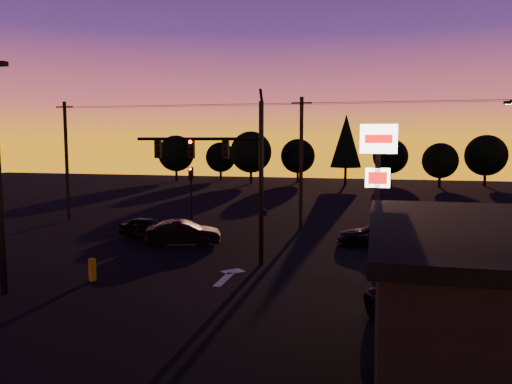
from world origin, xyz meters
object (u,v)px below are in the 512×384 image
(secondary_signal, at_px, (191,189))
(suv_parked, at_px, (431,313))
(car_right, at_px, (380,234))
(pylon_sign, at_px, (378,170))
(bollard, at_px, (92,270))
(traffic_signal_mast, at_px, (230,165))
(car_mid, at_px, (184,233))
(car_left, at_px, (148,228))

(secondary_signal, relative_size, suv_parked, 0.89)
(car_right, height_order, suv_parked, car_right)
(pylon_sign, relative_size, bollard, 6.98)
(traffic_signal_mast, xyz_separation_m, bollard, (-4.99, -4.47, -4.45))
(pylon_sign, relative_size, suv_parked, 1.39)
(secondary_signal, relative_size, car_mid, 1.01)
(bollard, xyz_separation_m, car_left, (-1.90, 9.45, 0.15))
(traffic_signal_mast, bearing_deg, bollard, -138.17)
(traffic_signal_mast, relative_size, suv_parked, 1.75)
(car_left, bearing_deg, car_mid, -108.26)
(traffic_signal_mast, distance_m, suv_parked, 12.24)
(secondary_signal, xyz_separation_m, bollard, (-0.09, -11.96, -2.37))
(pylon_sign, distance_m, car_mid, 13.19)
(bollard, bearing_deg, car_right, 39.49)
(secondary_signal, bearing_deg, suv_parked, -47.15)
(car_mid, distance_m, suv_parked, 16.70)
(secondary_signal, height_order, suv_parked, secondary_signal)
(pylon_sign, bearing_deg, suv_parked, -70.15)
(secondary_signal, distance_m, car_right, 12.57)
(car_left, bearing_deg, pylon_sign, -110.19)
(pylon_sign, xyz_separation_m, car_right, (0.26, 8.20, -4.20))
(secondary_signal, height_order, bollard, secondary_signal)
(pylon_sign, distance_m, bollard, 13.02)
(traffic_signal_mast, height_order, bollard, traffic_signal_mast)
(car_left, xyz_separation_m, car_mid, (3.02, -1.48, 0.08))
(car_right, distance_m, suv_parked, 13.12)
(traffic_signal_mast, relative_size, bollard, 8.81)
(secondary_signal, xyz_separation_m, car_left, (-1.99, -2.51, -2.23))
(bollard, distance_m, car_right, 16.00)
(car_mid, xyz_separation_m, car_right, (11.23, 2.21, -0.00))
(traffic_signal_mast, bearing_deg, suv_parked, -39.64)
(suv_parked, bearing_deg, traffic_signal_mast, 106.88)
(car_left, distance_m, car_mid, 3.36)
(traffic_signal_mast, relative_size, pylon_sign, 1.26)
(bollard, bearing_deg, car_mid, 82.04)
(traffic_signal_mast, bearing_deg, pylon_sign, -19.36)
(traffic_signal_mast, relative_size, car_left, 2.30)
(traffic_signal_mast, height_order, car_mid, traffic_signal_mast)
(pylon_sign, distance_m, car_left, 16.43)
(car_mid, bearing_deg, bollard, 154.87)
(pylon_sign, height_order, suv_parked, pylon_sign)
(traffic_signal_mast, height_order, pylon_sign, traffic_signal_mast)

